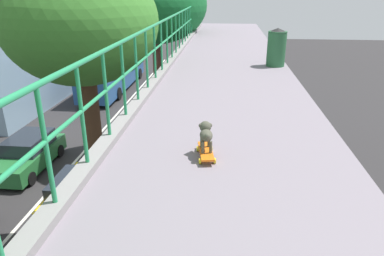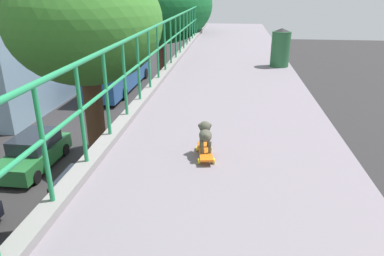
% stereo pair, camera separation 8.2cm
% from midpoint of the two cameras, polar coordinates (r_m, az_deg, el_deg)
% --- Properties ---
extents(car_yellow_cab_fifth, '(1.90, 3.86, 1.55)m').
position_cam_midpoint_polar(car_yellow_cab_fifth, '(14.67, -17.94, -9.64)').
color(car_yellow_cab_fifth, yellow).
rests_on(car_yellow_cab_fifth, ground).
extents(car_green_sixth, '(1.89, 4.35, 1.58)m').
position_cam_midpoint_polar(car_green_sixth, '(18.43, -25.01, -3.76)').
color(car_green_sixth, '#246931').
rests_on(car_green_sixth, ground).
extents(city_bus, '(2.73, 10.94, 3.28)m').
position_cam_midpoint_polar(city_bus, '(30.56, -12.67, 9.54)').
color(city_bus, navy).
rests_on(city_bus, ground).
extents(roadside_tree_mid, '(3.94, 3.94, 8.83)m').
position_cam_midpoint_polar(roadside_tree_mid, '(9.68, -17.75, 15.19)').
color(roadside_tree_mid, '#4B311F').
rests_on(roadside_tree_mid, ground).
extents(roadside_tree_far, '(4.58, 4.58, 9.02)m').
position_cam_midpoint_polar(roadside_tree_far, '(16.53, -6.12, 18.96)').
color(roadside_tree_far, brown).
rests_on(roadside_tree_far, ground).
extents(toy_skateboard, '(0.25, 0.53, 0.09)m').
position_cam_midpoint_polar(toy_skateboard, '(4.18, 1.69, -3.85)').
color(toy_skateboard, orange).
rests_on(toy_skateboard, overpass_deck).
extents(small_dog, '(0.19, 0.35, 0.32)m').
position_cam_midpoint_polar(small_dog, '(4.13, 1.69, -0.80)').
color(small_dog, '#4D4D3E').
rests_on(small_dog, toy_skateboard).
extents(litter_bin, '(0.47, 0.47, 0.94)m').
position_cam_midpoint_polar(litter_bin, '(9.34, 13.23, 12.62)').
color(litter_bin, '#295E38').
rests_on(litter_bin, overpass_deck).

